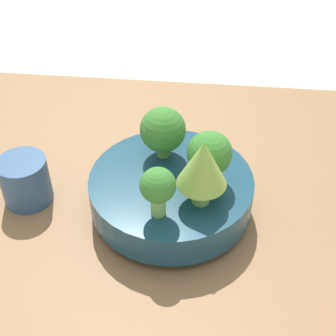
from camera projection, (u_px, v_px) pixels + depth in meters
name	position (u px, v px, depth m)	size (l,w,h in m)	color
ground_plane	(170.00, 234.00, 0.76)	(6.00, 6.00, 0.00)	beige
table	(170.00, 225.00, 0.75)	(1.10, 0.83, 0.04)	olive
bowl	(168.00, 191.00, 0.72)	(0.25, 0.25, 0.07)	navy
romanesco_piece_far	(203.00, 165.00, 0.62)	(0.07, 0.07, 0.11)	#6BA34C
broccoli_floret_back	(158.00, 188.00, 0.62)	(0.05, 0.05, 0.08)	#7AB256
broccoli_floret_left	(209.00, 155.00, 0.67)	(0.07, 0.07, 0.08)	#7AB256
broccoli_floret_front	(163.00, 130.00, 0.71)	(0.07, 0.07, 0.09)	#609347
cup	(25.00, 181.00, 0.74)	(0.08, 0.08, 0.08)	#33567F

